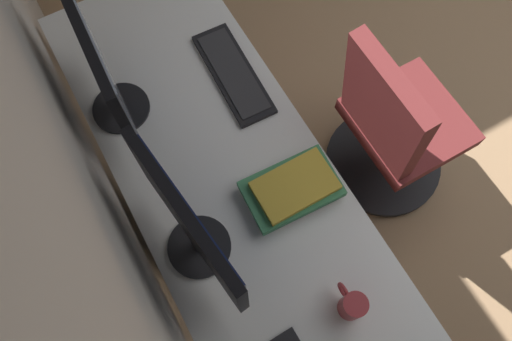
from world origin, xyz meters
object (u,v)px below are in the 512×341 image
at_px(drawer_pedestal, 224,208).
at_px(monitor_primary, 190,226).
at_px(monitor_secondary, 101,69).
at_px(book_stack_near, 293,188).
at_px(keyboard_main, 233,74).
at_px(coffee_mug, 352,305).
at_px(office_chair, 393,130).

height_order(drawer_pedestal, monitor_primary, monitor_primary).
xyz_separation_m(monitor_secondary, book_stack_near, (-0.56, -0.36, -0.21)).
xyz_separation_m(monitor_primary, keyboard_main, (0.50, -0.39, -0.24)).
bearing_deg(drawer_pedestal, coffee_mug, -165.85).
bearing_deg(monitor_secondary, coffee_mug, -161.53).
bearing_deg(coffee_mug, monitor_primary, 38.53).
bearing_deg(coffee_mug, office_chair, -50.56).
relative_size(drawer_pedestal, office_chair, 0.72).
bearing_deg(monitor_primary, monitor_secondary, 1.52).
xyz_separation_m(monitor_secondary, coffee_mug, (-0.96, -0.32, -0.19)).
bearing_deg(coffee_mug, book_stack_near, -5.76).
distance_m(monitor_secondary, office_chair, 1.16).
relative_size(monitor_primary, keyboard_main, 1.17).
bearing_deg(monitor_primary, office_chair, -82.92).
height_order(book_stack_near, office_chair, office_chair).
bearing_deg(drawer_pedestal, book_stack_near, -134.12).
xyz_separation_m(drawer_pedestal, book_stack_near, (-0.18, -0.19, 0.42)).
xyz_separation_m(monitor_primary, coffee_mug, (-0.38, -0.30, -0.19)).
bearing_deg(office_chair, book_stack_near, 99.93).
bearing_deg(monitor_primary, drawer_pedestal, -39.44).
height_order(monitor_secondary, keyboard_main, monitor_secondary).
relative_size(monitor_secondary, book_stack_near, 1.55).
relative_size(coffee_mug, office_chair, 0.12).
bearing_deg(monitor_secondary, book_stack_near, -147.31).
relative_size(keyboard_main, book_stack_near, 1.38).
relative_size(monitor_primary, monitor_secondary, 1.04).
bearing_deg(monitor_primary, keyboard_main, -37.83).
bearing_deg(coffee_mug, monitor_secondary, 18.47).
xyz_separation_m(drawer_pedestal, office_chair, (-0.08, -0.75, 0.11)).
height_order(drawer_pedestal, keyboard_main, keyboard_main).
bearing_deg(monitor_primary, book_stack_near, -87.66).
bearing_deg(book_stack_near, coffee_mug, 174.24).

